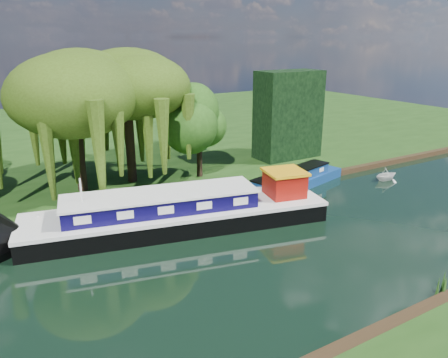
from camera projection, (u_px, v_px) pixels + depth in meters
ground at (158, 283)px, 21.05m from camera, size 120.00×120.00×0.00m
far_bank at (40, 141)px, 48.74m from camera, size 120.00×52.00×0.45m
dutch_barge at (181, 212)px, 27.00m from camera, size 19.06×8.12×3.92m
narrowboat at (291, 183)px, 33.72m from camera, size 11.57×4.66×1.67m
white_cruiser at (386, 180)px, 36.16m from camera, size 2.33×2.04×1.18m
willow_left at (73, 95)px, 30.42m from camera, size 8.04×8.04×9.63m
willow_right at (127, 95)px, 32.51m from camera, size 7.56×7.56×9.21m
tree_far_right at (199, 122)px, 34.41m from camera, size 3.95×3.95×6.47m
conifer_hedge at (288, 115)px, 40.36m from camera, size 6.00×3.00×8.00m
lamppost at (102, 177)px, 29.12m from camera, size 0.36×0.36×2.56m
mooring_posts at (98, 210)px, 27.37m from camera, size 19.16×0.16×1.00m
reeds_near at (383, 310)px, 18.05m from camera, size 33.70×1.50×1.10m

